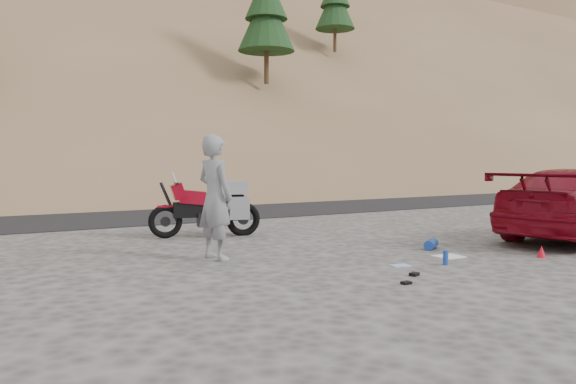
{
  "coord_description": "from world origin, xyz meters",
  "views": [
    {
      "loc": [
        -4.51,
        -7.54,
        1.58
      ],
      "look_at": [
        0.67,
        1.01,
        1.0
      ],
      "focal_mm": 35.0,
      "sensor_mm": 36.0,
      "label": 1
    }
  ],
  "objects": [
    {
      "name": "ground",
      "position": [
        0.0,
        0.0,
        0.0
      ],
      "size": [
        140.0,
        140.0,
        0.0
      ],
      "primitive_type": "plane",
      "color": "#464340",
      "rests_on": "ground"
    },
    {
      "name": "road",
      "position": [
        0.0,
        9.0,
        0.0
      ],
      "size": [
        120.0,
        7.0,
        0.05
      ],
      "primitive_type": "cube",
      "color": "black",
      "rests_on": "ground"
    },
    {
      "name": "hillside",
      "position": [
        -0.05,
        40.88,
        11.08
      ],
      "size": [
        120.0,
        73.0,
        46.72
      ],
      "color": "brown",
      "rests_on": "ground"
    },
    {
      "name": "motorcycle",
      "position": [
        0.06,
        3.06,
        0.58
      ],
      "size": [
        2.24,
        1.0,
        1.36
      ],
      "rotation": [
        0.0,
        0.0,
        -0.26
      ],
      "color": "black",
      "rests_on": "ground"
    },
    {
      "name": "man",
      "position": [
        -0.93,
        0.6,
        0.0
      ],
      "size": [
        0.64,
        0.81,
        1.97
      ],
      "primitive_type": "imported",
      "rotation": [
        0.0,
        0.0,
        1.83
      ],
      "color": "gray",
      "rests_on": "ground"
    },
    {
      "name": "gear_white_cloth",
      "position": [
        2.4,
        -1.17,
        0.01
      ],
      "size": [
        0.46,
        0.42,
        0.01
      ],
      "primitive_type": "cube",
      "rotation": [
        0.0,
        0.0,
        -0.1
      ],
      "color": "white",
      "rests_on": "ground"
    },
    {
      "name": "gear_blue_mat",
      "position": [
        2.74,
        -0.45,
        0.09
      ],
      "size": [
        0.46,
        0.38,
        0.17
      ],
      "primitive_type": "cylinder",
      "rotation": [
        0.0,
        1.57,
        0.57
      ],
      "color": "#193C9A",
      "rests_on": "ground"
    },
    {
      "name": "gear_bottle",
      "position": [
        1.82,
        -1.64,
        0.11
      ],
      "size": [
        0.09,
        0.09,
        0.22
      ],
      "primitive_type": "cylinder",
      "rotation": [
        0.0,
        0.0,
        0.08
      ],
      "color": "#193C9A",
      "rests_on": "ground"
    },
    {
      "name": "gear_funnel",
      "position": [
        3.63,
        -1.99,
        0.1
      ],
      "size": [
        0.2,
        0.2,
        0.19
      ],
      "primitive_type": "cone",
      "rotation": [
        0.0,
        0.0,
        -0.41
      ],
      "color": "red",
      "rests_on": "ground"
    },
    {
      "name": "gear_glove_a",
      "position": [
        0.41,
        -2.31,
        0.02
      ],
      "size": [
        0.13,
        0.09,
        0.04
      ],
      "primitive_type": "cube",
      "rotation": [
        0.0,
        0.0,
        0.01
      ],
      "color": "black",
      "rests_on": "ground"
    },
    {
      "name": "gear_glove_b",
      "position": [
        0.87,
        -1.98,
        0.02
      ],
      "size": [
        0.16,
        0.14,
        0.04
      ],
      "primitive_type": "cube",
      "rotation": [
        0.0,
        0.0,
        0.31
      ],
      "color": "black",
      "rests_on": "ground"
    },
    {
      "name": "gear_blue_cloth",
      "position": [
        1.2,
        -1.34,
        0.01
      ],
      "size": [
        0.31,
        0.25,
        0.01
      ],
      "primitive_type": "cube",
      "rotation": [
        0.0,
        0.0,
        -0.18
      ],
      "color": "#92B2E2",
      "rests_on": "ground"
    }
  ]
}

